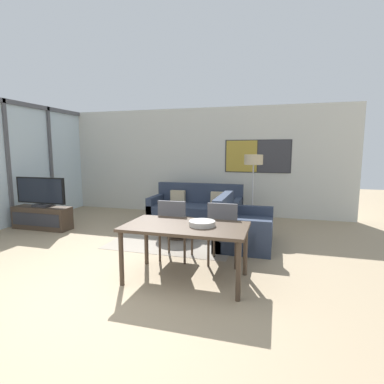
# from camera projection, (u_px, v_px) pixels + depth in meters

# --- Properties ---
(ground_plane) EXTENTS (24.00, 24.00, 0.00)m
(ground_plane) POSITION_uv_depth(u_px,v_px,m) (70.00, 304.00, 3.34)
(ground_plane) COLOR #9E896B
(wall_back) EXTENTS (8.10, 0.09, 2.80)m
(wall_back) POSITION_uv_depth(u_px,v_px,m) (196.00, 161.00, 8.04)
(wall_back) COLOR silver
(wall_back) RESTS_ON ground_plane
(window_wall_left) EXTENTS (0.07, 5.15, 2.80)m
(window_wall_left) POSITION_uv_depth(u_px,v_px,m) (7.00, 158.00, 6.55)
(window_wall_left) COLOR silver
(window_wall_left) RESTS_ON ground_plane
(area_rug) EXTENTS (2.25, 1.97, 0.01)m
(area_rug) POSITION_uv_depth(u_px,v_px,m) (177.00, 238.00, 5.84)
(area_rug) COLOR gray
(area_rug) RESTS_ON ground_plane
(tv_console) EXTENTS (1.30, 0.39, 0.49)m
(tv_console) POSITION_uv_depth(u_px,v_px,m) (42.00, 218.00, 6.50)
(tv_console) COLOR #423326
(tv_console) RESTS_ON ground_plane
(television) EXTENTS (1.21, 0.20, 0.64)m
(television) POSITION_uv_depth(u_px,v_px,m) (40.00, 192.00, 6.42)
(television) COLOR #2D2D33
(television) RESTS_ON tv_console
(sofa_main) EXTENTS (2.13, 0.95, 0.89)m
(sofa_main) POSITION_uv_depth(u_px,v_px,m) (196.00, 210.00, 7.17)
(sofa_main) COLOR #2D384C
(sofa_main) RESTS_ON ground_plane
(sofa_side) EXTENTS (0.95, 1.37, 0.89)m
(sofa_side) POSITION_uv_depth(u_px,v_px,m) (240.00, 229.00, 5.44)
(sofa_side) COLOR #2D384C
(sofa_side) RESTS_ON ground_plane
(coffee_table) EXTENTS (0.85, 0.85, 0.35)m
(coffee_table) POSITION_uv_depth(u_px,v_px,m) (177.00, 225.00, 5.80)
(coffee_table) COLOR #423326
(coffee_table) RESTS_ON ground_plane
(dining_table) EXTENTS (1.59, 0.87, 0.74)m
(dining_table) POSITION_uv_depth(u_px,v_px,m) (186.00, 231.00, 3.87)
(dining_table) COLOR #423326
(dining_table) RESTS_ON ground_plane
(dining_chair_left) EXTENTS (0.46, 0.46, 0.95)m
(dining_chair_left) POSITION_uv_depth(u_px,v_px,m) (174.00, 227.00, 4.60)
(dining_chair_left) COLOR #4C4C51
(dining_chair_left) RESTS_ON ground_plane
(dining_chair_centre) EXTENTS (0.46, 0.46, 0.95)m
(dining_chair_centre) POSITION_uv_depth(u_px,v_px,m) (224.00, 230.00, 4.40)
(dining_chair_centre) COLOR #4C4C51
(dining_chair_centre) RESTS_ON ground_plane
(fruit_bowl) EXTENTS (0.34, 0.34, 0.07)m
(fruit_bowl) POSITION_uv_depth(u_px,v_px,m) (202.00, 223.00, 3.82)
(fruit_bowl) COLOR #B7B2A8
(fruit_bowl) RESTS_ON dining_table
(floor_lamp) EXTENTS (0.41, 0.41, 1.61)m
(floor_lamp) POSITION_uv_depth(u_px,v_px,m) (253.00, 164.00, 6.60)
(floor_lamp) COLOR #2D2D33
(floor_lamp) RESTS_ON ground_plane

